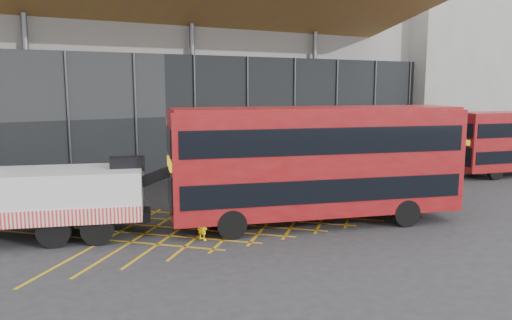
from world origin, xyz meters
TOP-DOWN VIEW (x-y plane):
  - ground_plane at (0.00, 0.00)m, footprint 120.00×120.00m
  - road_markings at (1.60, 0.00)m, footprint 19.96×7.16m
  - construction_building at (1.92, 18.40)m, footprint 55.00×23.97m
  - east_building at (32.00, 16.00)m, footprint 15.00×12.00m
  - bus_towed at (3.79, -2.33)m, footprint 12.85×6.46m
  - worker at (-1.46, -1.94)m, footprint 0.48×0.61m

SIDE VIEW (x-z plane):
  - ground_plane at x=0.00m, z-range 0.00..0.00m
  - road_markings at x=1.60m, z-range 0.00..0.01m
  - worker at x=-1.46m, z-range 0.00..1.49m
  - bus_towed at x=3.79m, z-range 0.28..5.40m
  - construction_building at x=1.92m, z-range -0.02..17.98m
  - east_building at x=32.00m, z-range 0.00..20.00m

